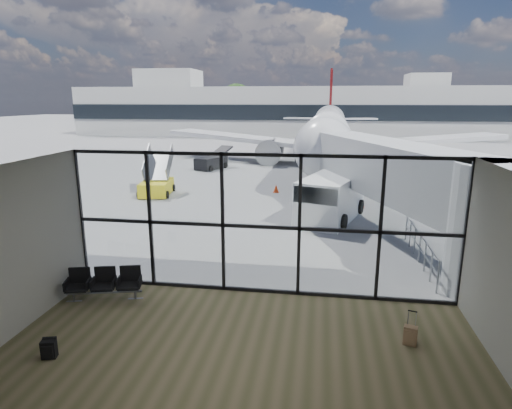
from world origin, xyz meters
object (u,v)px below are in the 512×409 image
(backpack, at_px, (49,349))
(service_van, at_px, (330,198))
(seating_row, at_px, (105,282))
(suitcase, at_px, (410,335))
(airliner, at_px, (328,131))
(mobile_stairs, at_px, (157,185))
(belt_loader, at_px, (212,162))

(backpack, bearing_deg, service_van, 48.90)
(seating_row, xyz_separation_m, suitcase, (8.87, -1.28, -0.28))
(airliner, bearing_deg, mobile_stairs, -121.19)
(seating_row, bearing_deg, service_van, 41.31)
(service_van, bearing_deg, mobile_stairs, 176.75)
(service_van, height_order, mobile_stairs, mobile_stairs)
(backpack, height_order, mobile_stairs, mobile_stairs)
(suitcase, distance_m, service_van, 11.72)
(service_van, xyz_separation_m, mobile_stairs, (-11.05, 4.32, -0.54))
(airliner, bearing_deg, seating_row, -101.10)
(belt_loader, bearing_deg, airliner, 56.18)
(suitcase, bearing_deg, backpack, -151.77)
(airliner, bearing_deg, service_van, -88.73)
(backpack, bearing_deg, suitcase, -1.87)
(backpack, distance_m, mobile_stairs, 18.26)
(seating_row, xyz_separation_m, service_van, (7.03, 10.26, 0.59))
(seating_row, xyz_separation_m, mobile_stairs, (-4.02, 14.58, 0.05))
(seating_row, distance_m, mobile_stairs, 15.13)
(seating_row, bearing_deg, belt_loader, 82.67)
(backpack, xyz_separation_m, belt_loader, (-3.30, 28.47, 0.39))
(backpack, relative_size, airliner, 0.01)
(suitcase, bearing_deg, service_van, 114.97)
(backpack, relative_size, belt_loader, 0.12)
(airliner, xyz_separation_m, mobile_stairs, (-11.09, -17.36, -2.42))
(mobile_stairs, bearing_deg, belt_loader, 76.35)
(backpack, xyz_separation_m, mobile_stairs, (-4.23, 17.76, 0.36))
(belt_loader, height_order, mobile_stairs, mobile_stairs)
(service_van, distance_m, mobile_stairs, 11.87)
(backpack, distance_m, suitcase, 8.86)
(seating_row, distance_m, service_van, 12.45)
(seating_row, relative_size, belt_loader, 0.53)
(seating_row, distance_m, belt_loader, 25.48)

